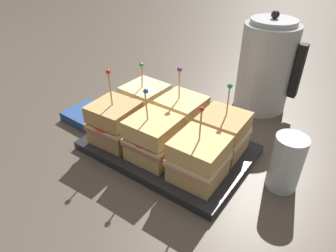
{
  "coord_description": "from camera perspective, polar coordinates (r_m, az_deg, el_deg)",
  "views": [
    {
      "loc": [
        0.32,
        -0.44,
        0.43
      ],
      "look_at": [
        0.0,
        0.0,
        0.07
      ],
      "focal_mm": 32.0,
      "sensor_mm": 36.0,
      "label": 1
    }
  ],
  "objects": [
    {
      "name": "sandwich_front_center",
      "position": [
        0.62,
        -2.7,
        -2.37
      ],
      "size": [
        0.1,
        0.1,
        0.16
      ],
      "color": "tan",
      "rests_on": "serving_platter"
    },
    {
      "name": "kettle_steel",
      "position": [
        0.85,
        18.14,
        10.7
      ],
      "size": [
        0.16,
        0.14,
        0.26
      ],
      "color": "#B7BABF",
      "rests_on": "ground_plane"
    },
    {
      "name": "sandwich_back_right",
      "position": [
        0.65,
        10.31,
        -1.36
      ],
      "size": [
        0.1,
        0.1,
        0.16
      ],
      "color": "tan",
      "rests_on": "serving_platter"
    },
    {
      "name": "sandwich_back_left",
      "position": [
        0.75,
        -4.32,
        4.34
      ],
      "size": [
        0.1,
        0.1,
        0.15
      ],
      "color": "beige",
      "rests_on": "serving_platter"
    },
    {
      "name": "sandwich_front_left",
      "position": [
        0.68,
        -10.07,
        0.62
      ],
      "size": [
        0.1,
        0.1,
        0.17
      ],
      "color": "tan",
      "rests_on": "serving_platter"
    },
    {
      "name": "sandwich_back_center",
      "position": [
        0.69,
        2.51,
        1.83
      ],
      "size": [
        0.1,
        0.1,
        0.17
      ],
      "color": "#DBB77A",
      "rests_on": "serving_platter"
    },
    {
      "name": "serving_platter",
      "position": [
        0.69,
        -0.0,
        -4.03
      ],
      "size": [
        0.36,
        0.24,
        0.02
      ],
      "color": "#232328",
      "rests_on": "ground_plane"
    },
    {
      "name": "napkin_stack",
      "position": [
        0.83,
        -15.14,
        2.11
      ],
      "size": [
        0.1,
        0.1,
        0.02
      ],
      "color": "navy",
      "rests_on": "ground_plane"
    },
    {
      "name": "sandwich_front_right",
      "position": [
        0.58,
        5.88,
        -6.26
      ],
      "size": [
        0.1,
        0.1,
        0.16
      ],
      "color": "tan",
      "rests_on": "serving_platter"
    },
    {
      "name": "ground_plane",
      "position": [
        0.69,
        -0.0,
        -4.62
      ],
      "size": [
        6.0,
        6.0,
        0.0
      ],
      "primitive_type": "plane",
      "color": "#4C4238"
    },
    {
      "name": "drinking_glass",
      "position": [
        0.61,
        21.59,
        -6.54
      ],
      "size": [
        0.06,
        0.06,
        0.12
      ],
      "color": "silver",
      "rests_on": "ground_plane"
    }
  ]
}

